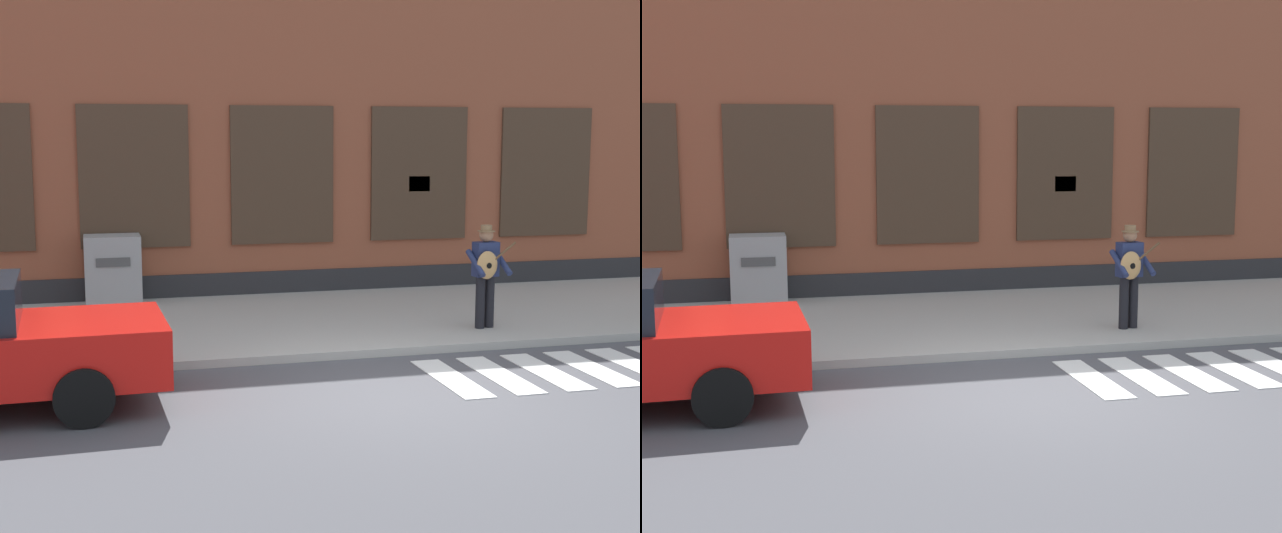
% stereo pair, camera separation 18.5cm
% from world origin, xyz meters
% --- Properties ---
extents(ground_plane, '(160.00, 160.00, 0.00)m').
position_xyz_m(ground_plane, '(0.00, 0.00, 0.00)').
color(ground_plane, '#4C4C51').
extents(sidewalk, '(28.00, 4.92, 0.12)m').
position_xyz_m(sidewalk, '(0.00, 4.24, 0.06)').
color(sidewalk, '#ADAAA3').
rests_on(sidewalk, ground).
extents(building_backdrop, '(28.00, 4.06, 7.39)m').
position_xyz_m(building_backdrop, '(-0.00, 8.69, 3.69)').
color(building_backdrop, brown).
rests_on(building_backdrop, ground).
extents(crosswalk, '(5.20, 1.90, 0.01)m').
position_xyz_m(crosswalk, '(3.29, 0.48, 0.01)').
color(crosswalk, silver).
rests_on(crosswalk, ground).
extents(busker, '(0.74, 0.57, 1.63)m').
position_xyz_m(busker, '(2.41, 2.72, 1.05)').
color(busker, black).
rests_on(busker, sidewalk).
extents(utility_box, '(0.99, 0.72, 1.26)m').
position_xyz_m(utility_box, '(-3.22, 6.25, 0.75)').
color(utility_box, '#9E9E9E').
rests_on(utility_box, sidewalk).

